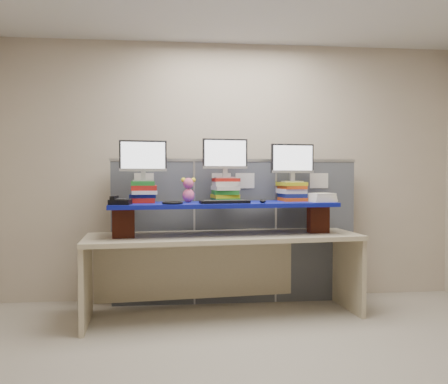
{
  "coord_description": "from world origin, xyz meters",
  "views": [
    {
      "loc": [
        -0.56,
        -2.8,
        1.35
      ],
      "look_at": [
        -0.16,
        1.35,
        1.2
      ],
      "focal_mm": 35.0,
      "sensor_mm": 36.0,
      "label": 1
    }
  ],
  "objects": [
    {
      "name": "room",
      "position": [
        0.0,
        0.0,
        1.4
      ],
      "size": [
        5.0,
        4.0,
        2.8
      ],
      "color": "beige",
      "rests_on": "ground"
    },
    {
      "name": "cubicle_partition",
      "position": [
        -0.0,
        1.78,
        0.77
      ],
      "size": [
        2.6,
        0.06,
        1.53
      ],
      "color": "#484C55",
      "rests_on": "ground"
    },
    {
      "name": "desk",
      "position": [
        -0.16,
        1.35,
        0.63
      ],
      "size": [
        2.65,
        1.0,
        0.79
      ],
      "rotation": [
        0.0,
        0.0,
        0.09
      ],
      "color": "#C3B595",
      "rests_on": "ground"
    },
    {
      "name": "brick_pier_left",
      "position": [
        -1.09,
        1.21,
        0.92
      ],
      "size": [
        0.21,
        0.13,
        0.27
      ],
      "primitive_type": "cube",
      "rotation": [
        0.0,
        0.0,
        0.09
      ],
      "color": "maroon",
      "rests_on": "desk"
    },
    {
      "name": "brick_pier_right",
      "position": [
        0.78,
        1.38,
        0.92
      ],
      "size": [
        0.21,
        0.13,
        0.27
      ],
      "primitive_type": "cube",
      "rotation": [
        0.0,
        0.0,
        0.09
      ],
      "color": "maroon",
      "rests_on": "desk"
    },
    {
      "name": "blue_board",
      "position": [
        -0.16,
        1.35,
        1.08
      ],
      "size": [
        2.18,
        0.74,
        0.04
      ],
      "primitive_type": "cube",
      "rotation": [
        0.0,
        0.0,
        0.09
      ],
      "color": "#0B1B93",
      "rests_on": "brick_pier_left"
    },
    {
      "name": "book_stack_left",
      "position": [
        -0.93,
        1.4,
        1.2
      ],
      "size": [
        0.28,
        0.32,
        0.2
      ],
      "color": "#AF1A14",
      "rests_on": "blue_board"
    },
    {
      "name": "book_stack_center",
      "position": [
        -0.14,
        1.47,
        1.21
      ],
      "size": [
        0.27,
        0.32,
        0.23
      ],
      "color": "#1F7628",
      "rests_on": "blue_board"
    },
    {
      "name": "book_stack_right",
      "position": [
        0.55,
        1.54,
        1.19
      ],
      "size": [
        0.27,
        0.32,
        0.19
      ],
      "color": "#D24913",
      "rests_on": "blue_board"
    },
    {
      "name": "monitor_left",
      "position": [
        -0.93,
        1.39,
        1.52
      ],
      "size": [
        0.44,
        0.14,
        0.39
      ],
      "rotation": [
        0.0,
        0.0,
        0.09
      ],
      "color": "#AFAFB5",
      "rests_on": "book_stack_left"
    },
    {
      "name": "monitor_center",
      "position": [
        -0.14,
        1.47,
        1.55
      ],
      "size": [
        0.44,
        0.14,
        0.39
      ],
      "rotation": [
        0.0,
        0.0,
        0.09
      ],
      "color": "#AFAFB5",
      "rests_on": "book_stack_center"
    },
    {
      "name": "monitor_right",
      "position": [
        0.55,
        1.53,
        1.51
      ],
      "size": [
        0.44,
        0.14,
        0.39
      ],
      "rotation": [
        0.0,
        0.0,
        0.09
      ],
      "color": "#AFAFB5",
      "rests_on": "book_stack_right"
    },
    {
      "name": "keyboard",
      "position": [
        -0.17,
        1.21,
        1.11
      ],
      "size": [
        0.47,
        0.21,
        0.03
      ],
      "rotation": [
        0.0,
        0.0,
        0.12
      ],
      "color": "black",
      "rests_on": "blue_board"
    },
    {
      "name": "mouse",
      "position": [
        0.19,
        1.23,
        1.11
      ],
      "size": [
        0.07,
        0.11,
        0.03
      ],
      "primitive_type": "ellipsoid",
      "rotation": [
        0.0,
        0.0,
        -0.07
      ],
      "color": "black",
      "rests_on": "blue_board"
    },
    {
      "name": "desk_phone",
      "position": [
        -1.11,
        1.12,
        1.13
      ],
      "size": [
        0.2,
        0.18,
        0.08
      ],
      "rotation": [
        0.0,
        0.0,
        -0.09
      ],
      "color": "black",
      "rests_on": "blue_board"
    },
    {
      "name": "headset",
      "position": [
        -0.65,
        1.16,
        1.11
      ],
      "size": [
        0.25,
        0.25,
        0.02
      ],
      "primitive_type": "torus",
      "rotation": [
        0.0,
        0.0,
        0.4
      ],
      "color": "black",
      "rests_on": "blue_board"
    },
    {
      "name": "plush_toy",
      "position": [
        -0.5,
        1.41,
        1.22
      ],
      "size": [
        0.14,
        0.1,
        0.24
      ],
      "rotation": [
        0.0,
        0.0,
        -0.23
      ],
      "color": "#E55788",
      "rests_on": "blue_board"
    },
    {
      "name": "binder_stack",
      "position": [
        0.81,
        1.37,
        1.14
      ],
      "size": [
        0.27,
        0.23,
        0.08
      ],
      "rotation": [
        0.0,
        0.0,
        0.22
      ],
      "color": "white",
      "rests_on": "blue_board"
    }
  ]
}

